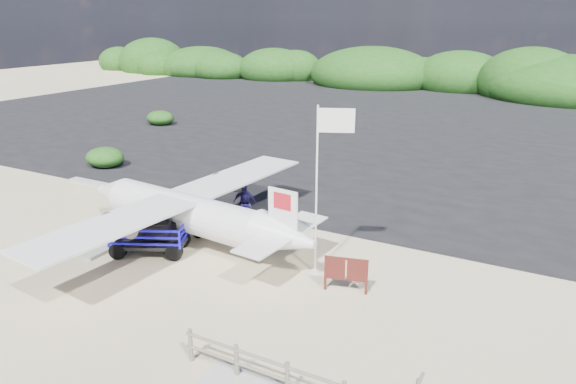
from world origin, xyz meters
name	(u,v)px	position (x,y,z in m)	size (l,w,h in m)	color
ground	(211,264)	(0.00, 0.00, 0.00)	(160.00, 160.00, 0.00)	beige
asphalt_apron	(415,126)	(0.00, 30.00, 0.00)	(90.00, 50.00, 0.04)	#B2B2B2
lagoon	(78,212)	(-9.00, 1.50, 0.00)	(9.00, 7.00, 0.40)	#B2B2B2
vegetation_band	(466,91)	(0.00, 55.00, 0.00)	(124.00, 8.00, 4.40)	#B2B2B2
baggage_cart	(151,253)	(-2.73, -0.28, 0.00)	(3.13, 1.79, 1.57)	#170EDA
flagpole	(315,272)	(3.80, 1.32, 0.00)	(1.25, 0.52, 6.23)	white
signboard	(345,292)	(5.34, 0.50, 0.00)	(1.60, 0.15, 1.32)	#551D18
crew_a	(191,202)	(-3.33, 3.13, 0.97)	(0.71, 0.46, 1.94)	#1B1551
crew_b	(246,210)	(-0.88, 3.93, 0.74)	(0.72, 0.56, 1.49)	#1B1551
crew_c	(245,202)	(-1.17, 4.34, 0.94)	(1.10, 0.46, 1.87)	#1B1551
aircraft_large	(535,167)	(10.13, 20.82, 0.00)	(13.95, 13.95, 4.19)	#B2B2B2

